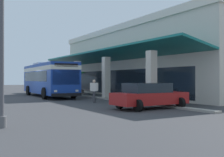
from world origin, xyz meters
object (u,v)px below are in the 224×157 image
pedestrian (94,90)px  potted_palm (80,87)px  parked_sedan_red (149,96)px  transit_bus (48,77)px

pedestrian → potted_palm: potted_palm is taller
parked_sedan_red → transit_bus: bearing=-173.9°
parked_sedan_red → pedestrian: size_ratio=2.67×
pedestrian → potted_palm: size_ratio=0.63×
parked_sedan_red → potted_palm: size_ratio=1.69×
pedestrian → parked_sedan_red: bearing=9.0°
transit_bus → potted_palm: (-2.38, 4.44, -1.06)m
transit_bus → potted_palm: transit_bus is taller
parked_sedan_red → pedestrian: bearing=-171.0°
transit_bus → parked_sedan_red: (13.97, 1.50, -1.10)m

